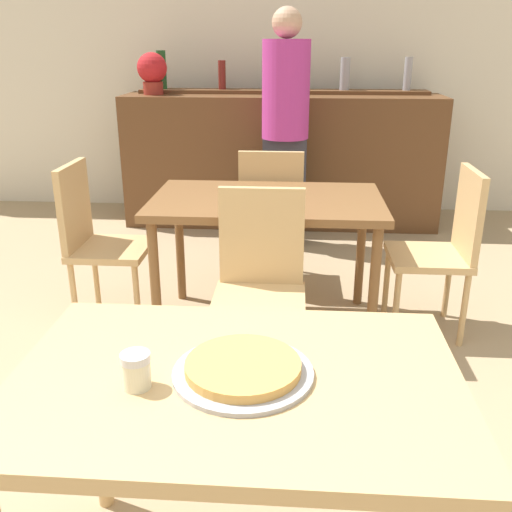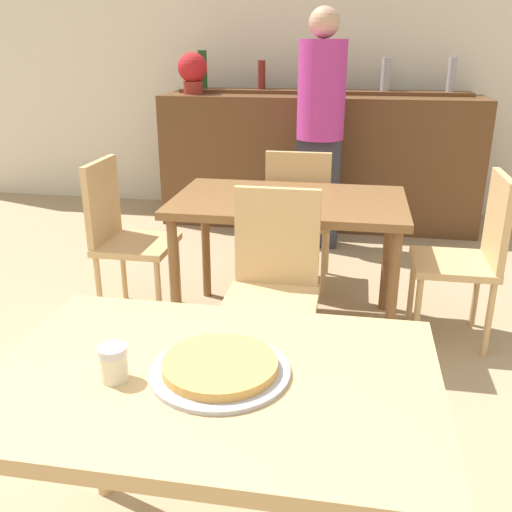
{
  "view_description": "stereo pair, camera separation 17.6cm",
  "coord_description": "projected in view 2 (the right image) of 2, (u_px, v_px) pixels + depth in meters",
  "views": [
    {
      "loc": [
        0.13,
        -1.18,
        1.48
      ],
      "look_at": [
        0.01,
        0.55,
        0.82
      ],
      "focal_mm": 40.0,
      "sensor_mm": 36.0,
      "label": 1
    },
    {
      "loc": [
        0.31,
        -1.16,
        1.48
      ],
      "look_at": [
        0.01,
        0.55,
        0.82
      ],
      "focal_mm": 40.0,
      "sensor_mm": 36.0,
      "label": 2
    }
  ],
  "objects": [
    {
      "name": "dining_table_near",
      "position": [
        214.0,
        402.0,
        1.41
      ],
      "size": [
        1.09,
        0.74,
        0.72
      ],
      "color": "tan",
      "rests_on": "ground_plane"
    },
    {
      "name": "bar_counter",
      "position": [
        318.0,
        161.0,
        4.78
      ],
      "size": [
        2.6,
        0.56,
        1.07
      ],
      "color": "brown",
      "rests_on": "ground_plane"
    },
    {
      "name": "wall_back",
      "position": [
        326.0,
        51.0,
        4.95
      ],
      "size": [
        8.0,
        0.05,
        2.8
      ],
      "color": "silver",
      "rests_on": "ground_plane"
    },
    {
      "name": "chair_far_side_left",
      "position": [
        122.0,
        230.0,
        3.15
      ],
      "size": [
        0.4,
        0.4,
        0.88
      ],
      "rotation": [
        0.0,
        0.0,
        1.57
      ],
      "color": "tan",
      "rests_on": "ground_plane"
    },
    {
      "name": "person_standing",
      "position": [
        320.0,
        123.0,
        4.11
      ],
      "size": [
        0.34,
        0.34,
        1.71
      ],
      "color": "#2D2D38",
      "rests_on": "ground_plane"
    },
    {
      "name": "cheese_shaker",
      "position": [
        114.0,
        363.0,
        1.34
      ],
      "size": [
        0.07,
        0.07,
        0.09
      ],
      "color": "beige",
      "rests_on": "dining_table_near"
    },
    {
      "name": "bar_back_shelf",
      "position": [
        320.0,
        86.0,
        4.71
      ],
      "size": [
        2.39,
        0.24,
        0.34
      ],
      "color": "brown",
      "rests_on": "bar_counter"
    },
    {
      "name": "chair_far_side_right",
      "position": [
        472.0,
        250.0,
        2.85
      ],
      "size": [
        0.4,
        0.4,
        0.88
      ],
      "rotation": [
        0.0,
        0.0,
        -1.57
      ],
      "color": "tan",
      "rests_on": "ground_plane"
    },
    {
      "name": "chair_far_side_front",
      "position": [
        273.0,
        278.0,
        2.5
      ],
      "size": [
        0.4,
        0.4,
        0.88
      ],
      "color": "tan",
      "rests_on": "ground_plane"
    },
    {
      "name": "chair_far_side_back",
      "position": [
        299.0,
        211.0,
        3.49
      ],
      "size": [
        0.4,
        0.4,
        0.88
      ],
      "rotation": [
        0.0,
        0.0,
        3.14
      ],
      "color": "tan",
      "rests_on": "ground_plane"
    },
    {
      "name": "potted_plant",
      "position": [
        193.0,
        71.0,
        4.65
      ],
      "size": [
        0.24,
        0.24,
        0.33
      ],
      "color": "maroon",
      "rests_on": "bar_counter"
    },
    {
      "name": "dining_table_far",
      "position": [
        289.0,
        213.0,
        2.95
      ],
      "size": [
        1.19,
        0.74,
        0.72
      ],
      "color": "brown",
      "rests_on": "ground_plane"
    },
    {
      "name": "pizza_tray",
      "position": [
        220.0,
        367.0,
        1.37
      ],
      "size": [
        0.34,
        0.34,
        0.04
      ],
      "color": "#A3A3A8",
      "rests_on": "dining_table_near"
    }
  ]
}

